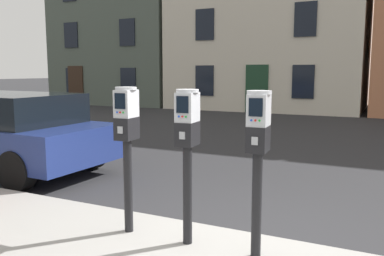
{
  "coord_description": "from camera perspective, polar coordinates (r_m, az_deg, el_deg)",
  "views": [
    {
      "loc": [
        1.32,
        -3.75,
        1.82
      ],
      "look_at": [
        -0.38,
        -0.22,
        1.27
      ],
      "focal_mm": 38.11,
      "sensor_mm": 36.0,
      "label": 1
    }
  ],
  "objects": [
    {
      "name": "parking_meter_end_of_row",
      "position": [
        3.62,
        9.22,
        -2.26
      ],
      "size": [
        0.23,
        0.26,
        1.51
      ],
      "rotation": [
        0.0,
        0.0,
        -1.51
      ],
      "color": "black",
      "rests_on": "sidewalk_slab"
    },
    {
      "name": "townhouse_brick_corner",
      "position": [
        24.41,
        -9.01,
        14.94
      ],
      "size": [
        7.24,
        5.49,
        9.64
      ],
      "color": "#4C564C",
      "rests_on": "ground_plane"
    },
    {
      "name": "parking_meter_twin_adjacent",
      "position": [
        3.87,
        -0.65,
        -1.51
      ],
      "size": [
        0.23,
        0.26,
        1.51
      ],
      "rotation": [
        0.0,
        0.0,
        -1.51
      ],
      "color": "black",
      "rests_on": "sidewalk_slab"
    },
    {
      "name": "parking_meter_near_kerb",
      "position": [
        4.22,
        -9.1,
        -0.72
      ],
      "size": [
        0.23,
        0.26,
        1.52
      ],
      "rotation": [
        0.0,
        0.0,
        -1.51
      ],
      "color": "black",
      "rests_on": "sidewalk_slab"
    },
    {
      "name": "ground_plane",
      "position": [
        4.37,
        5.99,
        -16.69
      ],
      "size": [
        160.0,
        160.0,
        0.0
      ],
      "primitive_type": "plane",
      "color": "#28282B"
    },
    {
      "name": "townhouse_cream_stone",
      "position": [
        21.71,
        11.39,
        16.36
      ],
      "size": [
        8.94,
        7.1,
        10.09
      ],
      "color": "beige",
      "rests_on": "ground_plane"
    }
  ]
}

